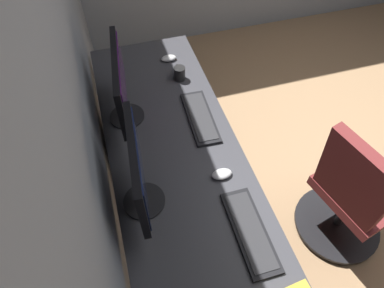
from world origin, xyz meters
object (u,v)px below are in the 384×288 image
(monitor_secondary, at_px, (121,85))
(mouse_main, at_px, (222,174))
(office_chair, at_px, (352,198))
(monitor_primary, at_px, (138,172))
(keyboard_main, at_px, (200,117))
(mouse_spare, at_px, (169,58))
(coffee_mug, at_px, (179,73))
(drawer_pedestal, at_px, (163,155))
(keyboard_spare, at_px, (250,231))

(monitor_secondary, height_order, mouse_main, monitor_secondary)
(mouse_main, xyz_separation_m, office_chair, (-0.19, -0.75, -0.29))
(monitor_primary, relative_size, keyboard_main, 1.12)
(monitor_primary, bearing_deg, mouse_spare, -20.12)
(office_chair, bearing_deg, mouse_spare, 33.03)
(keyboard_main, relative_size, mouse_main, 4.10)
(mouse_spare, bearing_deg, keyboard_main, -175.91)
(mouse_spare, distance_m, coffee_mug, 0.21)
(monitor_primary, bearing_deg, drawer_pedestal, -19.81)
(mouse_main, bearing_deg, keyboard_main, -2.34)
(mouse_main, xyz_separation_m, mouse_spare, (1.00, 0.02, 0.00))
(mouse_main, bearing_deg, drawer_pedestal, 23.09)
(keyboard_spare, relative_size, mouse_spare, 4.06)
(keyboard_main, relative_size, office_chair, 0.44)
(monitor_secondary, bearing_deg, coffee_mug, -57.52)
(mouse_spare, xyz_separation_m, office_chair, (-1.19, -0.77, -0.29))
(mouse_spare, bearing_deg, keyboard_spare, -178.09)
(monitor_primary, xyz_separation_m, keyboard_main, (0.44, -0.42, -0.24))
(monitor_primary, xyz_separation_m, coffee_mug, (0.82, -0.40, -0.21))
(drawer_pedestal, xyz_separation_m, office_chair, (-0.69, -0.96, 0.11))
(office_chair, bearing_deg, coffee_mug, 37.46)
(mouse_spare, bearing_deg, coffee_mug, -174.31)
(mouse_spare, height_order, coffee_mug, coffee_mug)
(keyboard_main, relative_size, mouse_spare, 4.10)
(keyboard_main, bearing_deg, office_chair, -129.65)
(drawer_pedestal, bearing_deg, coffee_mug, -35.22)
(mouse_spare, distance_m, office_chair, 1.45)
(drawer_pedestal, distance_m, mouse_spare, 0.67)
(keyboard_spare, height_order, mouse_main, mouse_main)
(drawer_pedestal, height_order, coffee_mug, coffee_mug)
(drawer_pedestal, relative_size, keyboard_main, 1.63)
(keyboard_spare, bearing_deg, keyboard_main, 0.16)
(monitor_secondary, xyz_separation_m, coffee_mug, (0.24, -0.38, -0.20))
(drawer_pedestal, height_order, monitor_secondary, monitor_secondary)
(drawer_pedestal, relative_size, monitor_secondary, 1.24)
(coffee_mug, bearing_deg, mouse_spare, 5.69)
(keyboard_spare, xyz_separation_m, coffee_mug, (1.11, 0.02, 0.03))
(office_chair, bearing_deg, keyboard_spare, 99.70)
(keyboard_main, bearing_deg, monitor_primary, 136.71)
(keyboard_main, bearing_deg, mouse_spare, 4.09)
(drawer_pedestal, distance_m, coffee_mug, 0.56)
(coffee_mug, distance_m, office_chair, 1.28)
(keyboard_main, distance_m, mouse_main, 0.41)
(keyboard_main, bearing_deg, mouse_main, 177.66)
(keyboard_main, height_order, office_chair, office_chair)
(mouse_main, bearing_deg, coffee_mug, 0.31)
(monitor_secondary, bearing_deg, keyboard_main, -108.32)
(keyboard_spare, relative_size, coffee_mug, 3.74)
(keyboard_spare, relative_size, office_chair, 0.44)
(keyboard_main, xyz_separation_m, coffee_mug, (0.38, 0.02, 0.03))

